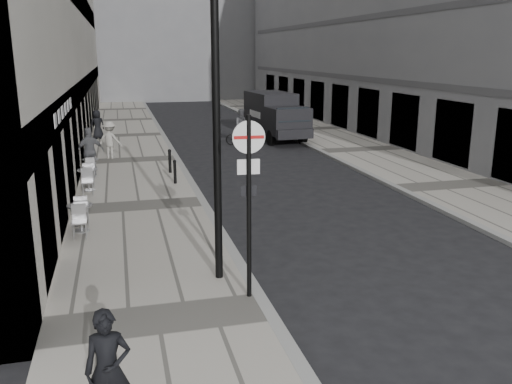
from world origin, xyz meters
The scene contains 15 objects.
sidewalk centered at (-2.00, 18.00, 0.06)m, with size 4.00×60.00×0.12m, color #A6A196.
far_sidewalk centered at (9.00, 18.00, 0.06)m, with size 4.00×60.00×0.12m, color #A6A196.
walking_man centered at (-2.79, -0.04, 0.91)m, with size 0.58×0.38×1.59m, color black.
sign_post centered at (-0.20, 3.21, 2.38)m, with size 0.61×0.10×3.53m.
lamppost centered at (-0.60, 4.26, 3.54)m, with size 0.28×0.28×6.15m.
bollard_near centered at (-0.60, 13.00, 0.53)m, with size 0.11×0.11×0.81m, color black.
bollard_far centered at (-0.60, 14.89, 0.56)m, with size 0.12×0.12×0.88m, color black.
panel_van centered at (5.99, 22.74, 1.44)m, with size 2.41×5.59×2.57m.
cyclist centered at (3.82, 21.41, 0.74)m, with size 1.80×0.77×1.89m.
pedestrian_a centered at (-3.60, 15.14, 1.05)m, with size 1.09×0.45×1.86m, color #5C5D61.
pedestrian_b centered at (-2.88, 18.52, 0.96)m, with size 1.08×0.62×1.68m, color #A4A198.
pedestrian_c centered at (-3.60, 24.60, 0.91)m, with size 0.77×0.50×1.58m, color black.
cafe_table_near centered at (-3.60, 14.96, 0.52)m, with size 0.62×1.40×0.80m.
cafe_table_mid centered at (-3.60, 8.15, 0.55)m, with size 0.67×1.50×0.86m.
cafe_table_far centered at (-3.60, 12.64, 0.57)m, with size 0.69×1.55×0.89m.
Camera 1 is at (-2.48, -6.27, 4.74)m, focal length 38.00 mm.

